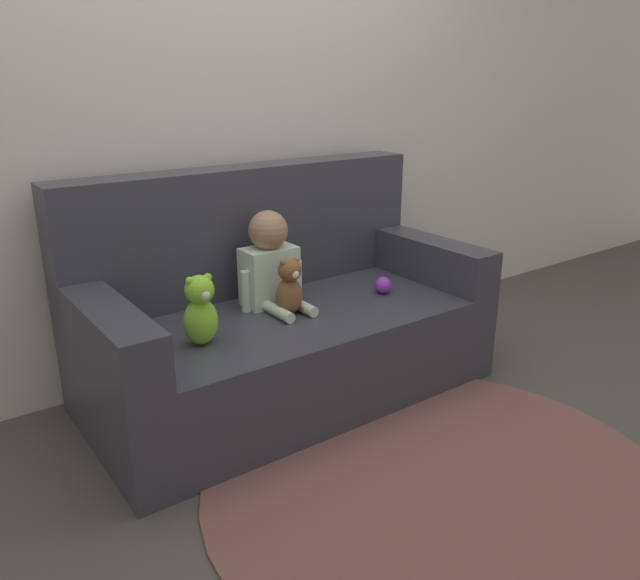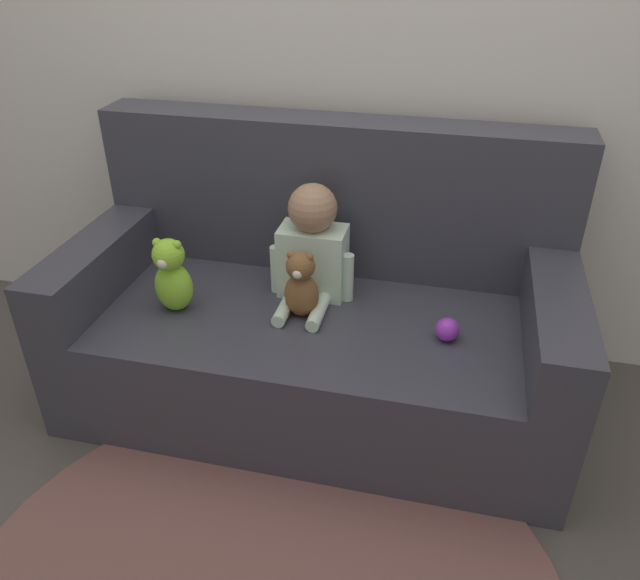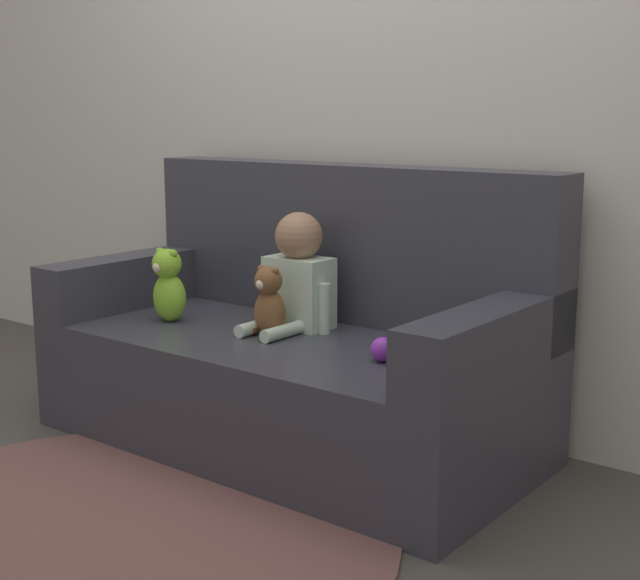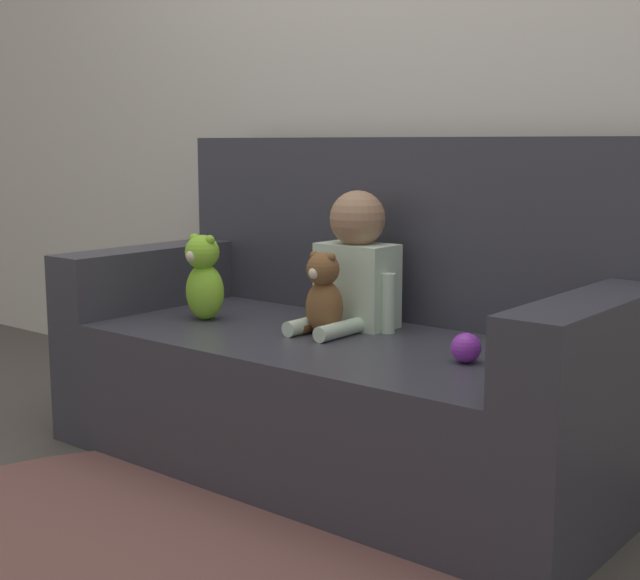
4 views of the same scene
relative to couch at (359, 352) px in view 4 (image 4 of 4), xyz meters
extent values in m
plane|color=#4C4742|center=(0.00, -0.07, -0.32)|extent=(12.00, 12.00, 0.00)
cube|color=silver|center=(0.00, 0.43, 0.98)|extent=(8.00, 0.05, 2.60)
cube|color=#383842|center=(0.00, -0.07, -0.12)|extent=(1.67, 0.82, 0.39)
cube|color=#383842|center=(0.00, 0.25, 0.34)|extent=(1.67, 0.18, 0.55)
cube|color=#383842|center=(-0.75, -0.07, 0.17)|extent=(0.16, 0.82, 0.20)
cube|color=#383842|center=(0.75, -0.07, 0.17)|extent=(0.16, 0.82, 0.20)
cube|color=silver|center=(-0.03, 0.03, 0.19)|extent=(0.22, 0.14, 0.24)
sphere|color=#A37A5B|center=(-0.03, 0.03, 0.39)|extent=(0.16, 0.16, 0.16)
cylinder|color=silver|center=(-0.08, -0.13, 0.09)|extent=(0.04, 0.18, 0.04)
cylinder|color=silver|center=(0.03, -0.13, 0.09)|extent=(0.04, 0.18, 0.04)
cylinder|color=silver|center=(-0.15, 0.01, 0.16)|extent=(0.04, 0.04, 0.17)
cylinder|color=silver|center=(0.10, 0.01, 0.16)|extent=(0.04, 0.04, 0.17)
ellipsoid|color=brown|center=(-0.03, -0.12, 0.15)|extent=(0.11, 0.09, 0.15)
sphere|color=brown|center=(-0.03, -0.13, 0.26)|extent=(0.09, 0.09, 0.09)
sphere|color=brown|center=(-0.06, -0.13, 0.29)|extent=(0.03, 0.03, 0.03)
sphere|color=brown|center=(0.00, -0.13, 0.29)|extent=(0.03, 0.03, 0.03)
sphere|color=beige|center=(-0.03, -0.17, 0.25)|extent=(0.03, 0.03, 0.03)
cylinder|color=brown|center=(-0.08, -0.14, 0.09)|extent=(0.04, 0.06, 0.04)
cylinder|color=brown|center=(0.02, -0.14, 0.09)|extent=(0.04, 0.06, 0.04)
ellipsoid|color=#8CD133|center=(-0.45, -0.18, 0.16)|extent=(0.13, 0.10, 0.17)
sphere|color=#8CD133|center=(-0.45, -0.19, 0.28)|extent=(0.10, 0.10, 0.10)
sphere|color=#8CD133|center=(-0.48, -0.19, 0.32)|extent=(0.03, 0.03, 0.03)
sphere|color=#8CD133|center=(-0.41, -0.19, 0.32)|extent=(0.03, 0.03, 0.03)
sphere|color=beige|center=(-0.45, -0.23, 0.27)|extent=(0.04, 0.04, 0.04)
sphere|color=purple|center=(0.44, -0.16, 0.11)|extent=(0.07, 0.07, 0.07)
cylinder|color=brown|center=(0.05, -0.91, -0.31)|extent=(1.60, 1.60, 0.01)
camera|label=1|loc=(-1.31, -2.10, 0.99)|focal=35.00mm
camera|label=2|loc=(0.43, -1.79, 1.20)|focal=35.00mm
camera|label=3|loc=(1.87, -2.28, 0.80)|focal=50.00mm
camera|label=4|loc=(1.51, -2.03, 0.60)|focal=50.00mm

